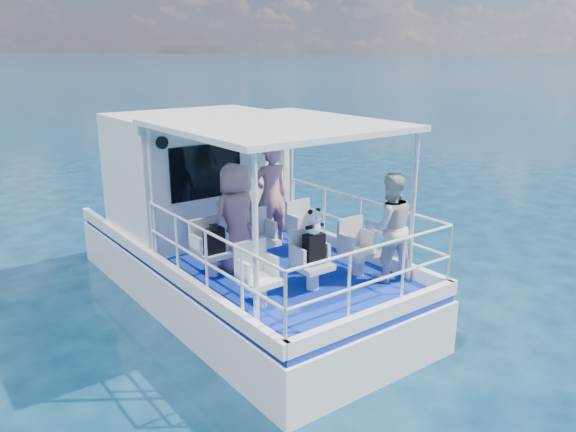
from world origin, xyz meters
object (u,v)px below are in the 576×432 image
(passenger_stbd_aft, at_px, (389,227))
(backpack_center, at_px, (314,249))
(passenger_port_fwd, at_px, (236,217))
(panda, at_px, (314,222))

(passenger_stbd_aft, xyz_separation_m, backpack_center, (-1.10, 0.38, -0.21))
(passenger_port_fwd, xyz_separation_m, panda, (0.44, -1.35, 0.17))
(passenger_port_fwd, xyz_separation_m, backpack_center, (0.45, -1.34, -0.23))
(passenger_port_fwd, distance_m, passenger_stbd_aft, 2.31)
(passenger_stbd_aft, height_order, panda, passenger_stbd_aft)
(passenger_port_fwd, distance_m, backpack_center, 1.43)
(passenger_stbd_aft, relative_size, backpack_center, 3.67)
(passenger_stbd_aft, distance_m, backpack_center, 1.18)
(passenger_stbd_aft, xyz_separation_m, panda, (-1.11, 0.37, 0.20))
(passenger_port_fwd, bearing_deg, passenger_stbd_aft, 124.97)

